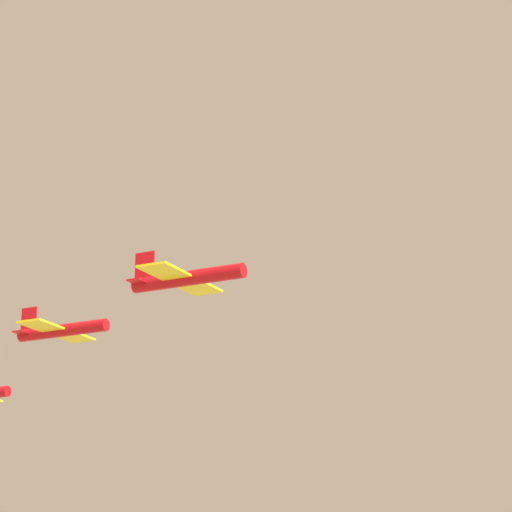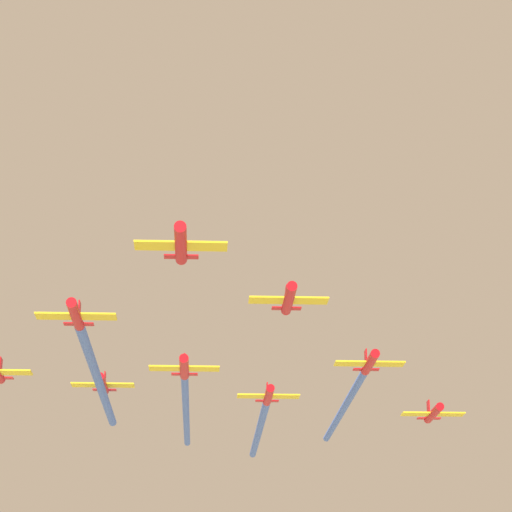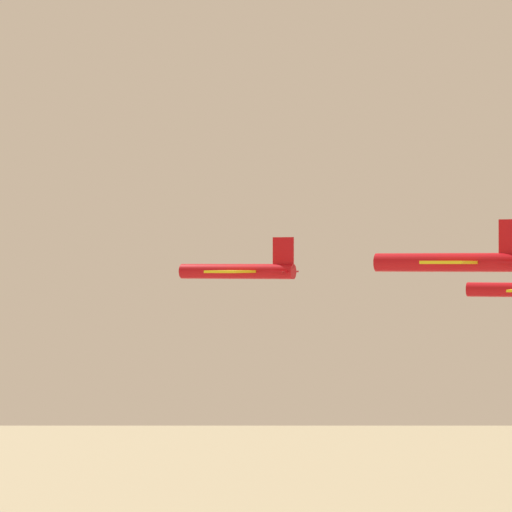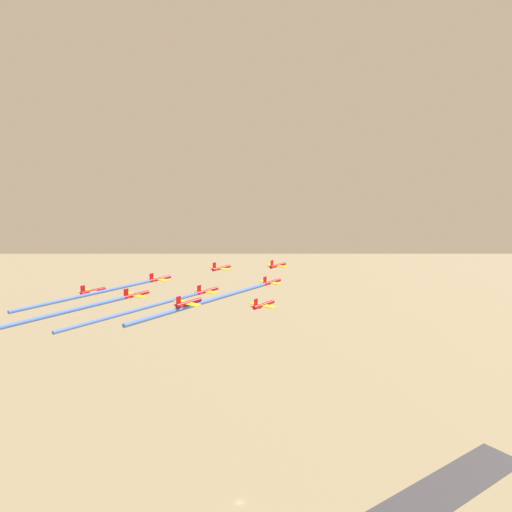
% 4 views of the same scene
% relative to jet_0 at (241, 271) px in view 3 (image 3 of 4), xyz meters
% --- Properties ---
extents(jet_0, '(8.38, 8.17, 2.85)m').
position_rel_jet_0_xyz_m(jet_0, '(0.00, 0.00, 0.00)').
color(jet_0, '#B20C14').
extents(jet_1, '(8.38, 8.17, 2.85)m').
position_rel_jet_0_xyz_m(jet_1, '(-20.53, 2.45, 0.60)').
color(jet_1, '#B20C14').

